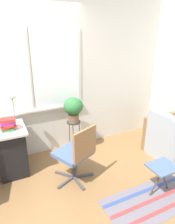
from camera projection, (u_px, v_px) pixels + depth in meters
name	position (u px, v px, depth m)	size (l,w,h in m)	color
ground_plane	(24.00, 180.00, 2.96)	(14.00, 14.00, 0.00)	olive
wall_back_with_window	(8.00, 81.00, 3.08)	(9.00, 0.12, 2.70)	silver
desk_lamp	(13.00, 103.00, 2.96)	(0.12, 0.12, 0.47)	#BCB299
book_stack	(8.00, 124.00, 2.85)	(0.23, 0.19, 0.17)	green
office_chair_swivel	(76.00, 153.00, 2.81)	(0.61, 0.61, 0.88)	#47474C
plant_stand	(74.00, 126.00, 3.50)	(0.24, 0.24, 0.62)	#333338
potted_plant	(73.00, 108.00, 3.38)	(0.33, 0.33, 0.43)	brown
floor_rug_striped	(152.00, 200.00, 2.60)	(1.29, 0.61, 0.01)	slate
folding_stool	(162.00, 169.00, 2.62)	(0.37, 0.31, 0.42)	slate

